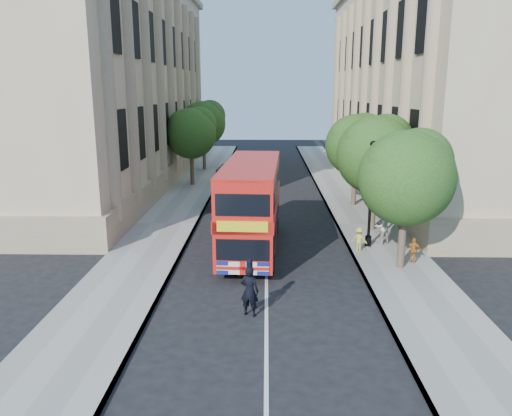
# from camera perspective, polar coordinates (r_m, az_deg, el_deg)

# --- Properties ---
(ground) EXTENTS (120.00, 120.00, 0.00)m
(ground) POSITION_cam_1_polar(r_m,az_deg,el_deg) (19.15, 1.20, -10.05)
(ground) COLOR black
(ground) RESTS_ON ground
(pavement_right) EXTENTS (3.50, 80.00, 0.12)m
(pavement_right) POSITION_cam_1_polar(r_m,az_deg,el_deg) (29.16, 12.59, -1.94)
(pavement_right) COLOR gray
(pavement_right) RESTS_ON ground
(pavement_left) EXTENTS (3.50, 80.00, 0.12)m
(pavement_left) POSITION_cam_1_polar(r_m,az_deg,el_deg) (29.15, -10.17, -1.83)
(pavement_left) COLOR gray
(pavement_left) RESTS_ON ground
(building_right) EXTENTS (12.00, 38.00, 18.00)m
(building_right) POSITION_cam_1_polar(r_m,az_deg,el_deg) (43.83, 20.25, 14.43)
(building_right) COLOR tan
(building_right) RESTS_ON ground
(building_left) EXTENTS (12.00, 38.00, 18.00)m
(building_left) POSITION_cam_1_polar(r_m,az_deg,el_deg) (43.81, -17.72, 14.61)
(building_left) COLOR tan
(building_left) RESTS_ON ground
(tree_right_near) EXTENTS (4.00, 4.00, 6.08)m
(tree_right_near) POSITION_cam_1_polar(r_m,az_deg,el_deg) (21.68, 16.93, 3.88)
(tree_right_near) COLOR #473828
(tree_right_near) RESTS_ON ground
(tree_right_mid) EXTENTS (4.20, 4.20, 6.37)m
(tree_right_mid) POSITION_cam_1_polar(r_m,az_deg,el_deg) (27.42, 13.64, 6.39)
(tree_right_mid) COLOR #473828
(tree_right_mid) RESTS_ON ground
(tree_right_far) EXTENTS (4.00, 4.00, 6.15)m
(tree_right_far) POSITION_cam_1_polar(r_m,az_deg,el_deg) (33.29, 11.45, 7.45)
(tree_right_far) COLOR #473828
(tree_right_far) RESTS_ON ground
(tree_left_far) EXTENTS (4.00, 4.00, 6.30)m
(tree_left_far) POSITION_cam_1_polar(r_m,az_deg,el_deg) (40.16, -7.38, 8.77)
(tree_left_far) COLOR #473828
(tree_left_far) RESTS_ON ground
(tree_left_back) EXTENTS (4.20, 4.20, 6.65)m
(tree_left_back) POSITION_cam_1_polar(r_m,az_deg,el_deg) (48.05, -5.98, 9.87)
(tree_left_back) COLOR #473828
(tree_left_back) RESTS_ON ground
(lamp_post) EXTENTS (0.32, 0.32, 5.16)m
(lamp_post) POSITION_cam_1_polar(r_m,az_deg,el_deg) (24.63, 12.95, 1.09)
(lamp_post) COLOR black
(lamp_post) RESTS_ON pavement_right
(double_decker_bus) EXTENTS (2.85, 9.20, 4.20)m
(double_decker_bus) POSITION_cam_1_polar(r_m,az_deg,el_deg) (23.78, -0.52, 0.53)
(double_decker_bus) COLOR red
(double_decker_bus) RESTS_ON ground
(box_van) EXTENTS (2.08, 4.51, 2.52)m
(box_van) POSITION_cam_1_polar(r_m,az_deg,el_deg) (33.42, -2.81, 2.38)
(box_van) COLOR black
(box_van) RESTS_ON ground
(police_constable) EXTENTS (0.75, 0.60, 1.79)m
(police_constable) POSITION_cam_1_polar(r_m,az_deg,el_deg) (17.31, -0.74, -9.47)
(police_constable) COLOR black
(police_constable) RESTS_ON ground
(woman_pedestrian) EXTENTS (1.05, 0.97, 1.74)m
(woman_pedestrian) POSITION_cam_1_polar(r_m,az_deg,el_deg) (25.51, 14.18, -2.07)
(woman_pedestrian) COLOR beige
(woman_pedestrian) RESTS_ON pavement_right
(child_a) EXTENTS (0.72, 0.43, 1.16)m
(child_a) POSITION_cam_1_polar(r_m,az_deg,el_deg) (23.16, 17.58, -4.63)
(child_a) COLOR #C77523
(child_a) RESTS_ON pavement_right
(child_b) EXTENTS (0.84, 0.65, 1.15)m
(child_b) POSITION_cam_1_polar(r_m,az_deg,el_deg) (24.19, 11.71, -3.52)
(child_b) COLOR gold
(child_b) RESTS_ON pavement_right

